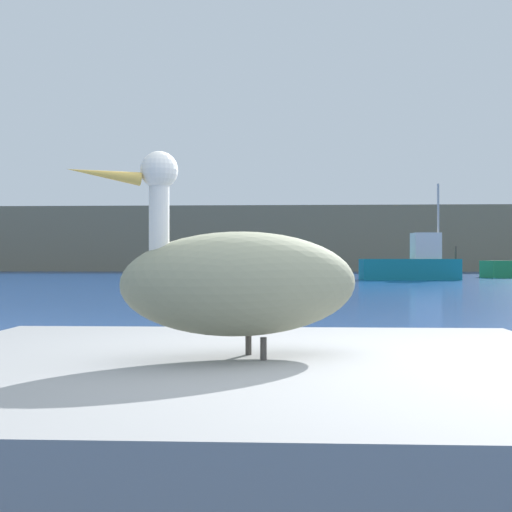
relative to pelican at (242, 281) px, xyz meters
name	(u,v)px	position (x,y,z in m)	size (l,w,h in m)	color
hillside_backdrop	(292,241)	(0.87, 65.08, 2.07)	(140.00, 15.19, 6.20)	#7F755B
pier_dock	(244,430)	(0.01, 0.01, -0.69)	(3.29, 2.79, 0.67)	gray
pelican	(242,281)	(0.00, 0.00, 0.00)	(1.38, 0.97, 0.94)	gray
fishing_boat_teal	(413,264)	(7.23, 33.26, -0.17)	(5.43, 1.94, 5.33)	teal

